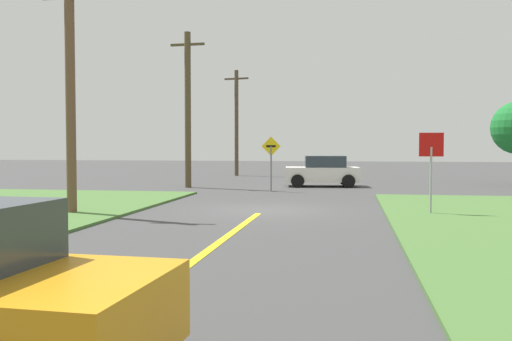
% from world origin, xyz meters
% --- Properties ---
extents(ground_plane, '(120.00, 120.00, 0.00)m').
position_xyz_m(ground_plane, '(0.00, 0.00, 0.00)').
color(ground_plane, '#3E3E3E').
extents(lane_stripe_center, '(0.20, 14.00, 0.01)m').
position_xyz_m(lane_stripe_center, '(0.00, -8.00, 0.01)').
color(lane_stripe_center, yellow).
rests_on(lane_stripe_center, ground).
extents(stop_sign, '(0.73, 0.07, 2.55)m').
position_xyz_m(stop_sign, '(5.31, -0.58, 1.79)').
color(stop_sign, '#9EA0A8').
rests_on(stop_sign, ground).
extents(car_approaching_junction, '(4.00, 2.42, 1.62)m').
position_xyz_m(car_approaching_junction, '(1.43, 11.42, 0.80)').
color(car_approaching_junction, white).
rests_on(car_approaching_junction, ground).
extents(utility_pole_near, '(1.80, 0.30, 7.31)m').
position_xyz_m(utility_pole_near, '(-5.70, -2.20, 3.77)').
color(utility_pole_near, brown).
rests_on(utility_pole_near, ground).
extents(utility_pole_mid, '(1.80, 0.32, 7.93)m').
position_xyz_m(utility_pole_mid, '(-5.36, 9.49, 4.07)').
color(utility_pole_mid, brown).
rests_on(utility_pole_mid, ground).
extents(utility_pole_far, '(1.79, 0.45, 7.52)m').
position_xyz_m(utility_pole_far, '(-5.18, 21.17, 3.90)').
color(utility_pole_far, brown).
rests_on(utility_pole_far, ground).
extents(direction_sign, '(0.91, 0.08, 2.58)m').
position_xyz_m(direction_sign, '(-0.80, 7.63, 1.60)').
color(direction_sign, slate).
rests_on(direction_sign, ground).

